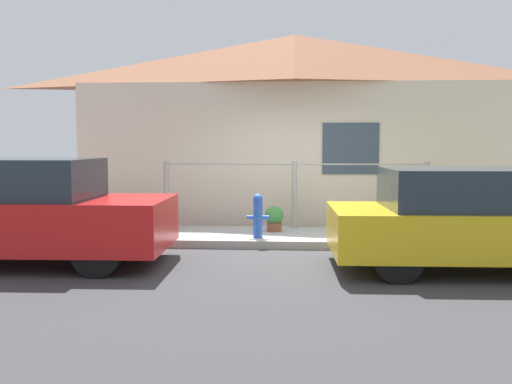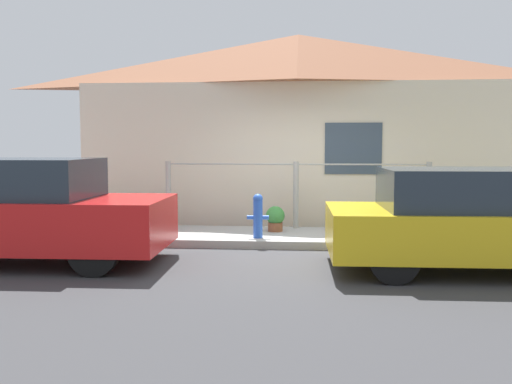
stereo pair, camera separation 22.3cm
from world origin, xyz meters
name	(u,v)px [view 2 (the right image)]	position (x,y,z in m)	size (l,w,h in m)	color
ground_plane	(294,250)	(0.00, 0.00, 0.00)	(60.00, 60.00, 0.00)	#38383A
sidewalk	(295,237)	(0.00, 0.83, 0.07)	(24.00, 1.67, 0.13)	#9E9E99
house	(298,72)	(0.00, 3.25, 3.21)	(9.19, 2.23, 4.01)	beige
fence	(296,192)	(0.00, 1.52, 0.81)	(4.90, 0.10, 1.23)	#999993
car_left	(23,211)	(-3.79, -1.32, 0.74)	(4.01, 1.82, 1.48)	red
car_right	(474,220)	(2.40, -1.32, 0.68)	(3.94, 1.83, 1.36)	gold
fire_hydrant	(258,215)	(-0.60, 0.35, 0.52)	(0.36, 0.16, 0.73)	blue
potted_plant_near_hydrant	(275,218)	(-0.35, 1.08, 0.37)	(0.33, 0.33, 0.45)	brown
potted_plant_by_fence	(84,209)	(-3.99, 1.35, 0.46)	(0.53, 0.53, 0.62)	#9E5638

